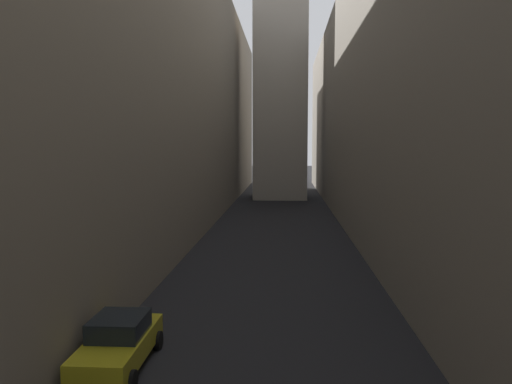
% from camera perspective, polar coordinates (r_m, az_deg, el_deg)
% --- Properties ---
extents(ground_plane, '(264.00, 264.00, 0.00)m').
position_cam_1_polar(ground_plane, '(37.18, 2.22, -5.33)').
color(ground_plane, black).
extents(building_block_left, '(12.21, 108.00, 23.33)m').
position_cam_1_polar(building_block_left, '(40.74, -14.58, 11.92)').
color(building_block_left, '#756B5B').
rests_on(building_block_left, ground).
extents(building_block_right, '(11.55, 108.00, 21.07)m').
position_cam_1_polar(building_block_right, '(40.11, 18.93, 10.28)').
color(building_block_right, gray).
rests_on(building_block_right, ground).
extents(parked_car_left_far, '(1.92, 4.32, 1.60)m').
position_cam_1_polar(parked_car_left_far, '(16.78, -15.29, -16.13)').
color(parked_car_left_far, '#A59919').
rests_on(parked_car_left_far, ground).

